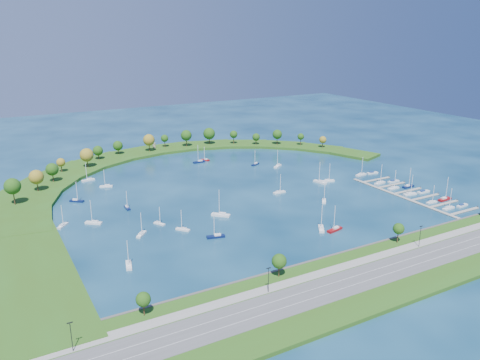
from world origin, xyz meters
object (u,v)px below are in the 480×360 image
moored_boat_11 (320,182)px  docked_boat_0 (448,208)px  moored_boat_15 (63,225)px  moored_boat_18 (328,180)px  moored_boat_13 (141,234)px  docked_boat_3 (445,199)px  moored_boat_12 (129,264)px  moored_boat_19 (127,207)px  docked_boat_1 (462,205)px  docked_boat_11 (372,173)px  moored_boat_3 (321,228)px  moored_boat_16 (324,200)px  docked_boat_7 (408,186)px  moored_boat_17 (205,159)px  docked_boat_9 (393,181)px  docked_boat_2 (432,202)px  moored_boat_4 (159,223)px  moored_boat_14 (335,229)px  docked_boat_4 (410,194)px  moored_boat_9 (199,161)px  docked_boat_10 (361,174)px  dock_system (411,195)px  moored_boat_2 (183,229)px  moored_boat_7 (255,164)px  moored_boat_21 (88,180)px  moored_boat_1 (221,214)px  docked_boat_6 (393,188)px  moored_boat_5 (94,222)px  harbor_tower (154,145)px  moored_boat_10 (278,166)px  moored_boat_8 (279,192)px  moored_boat_6 (216,236)px  docked_boat_5 (423,192)px  moored_boat_0 (106,186)px

moored_boat_11 → docked_boat_0: 79.17m
moored_boat_15 → moored_boat_18: size_ratio=0.91×
moored_boat_18 → docked_boat_0: size_ratio=1.02×
moored_boat_13 → docked_boat_3: bearing=-61.3°
moored_boat_12 → moored_boat_19: (19.14, 67.04, -0.04)m
docked_boat_1 → docked_boat_11: docked_boat_11 is taller
moored_boat_15 → docked_boat_1: moored_boat_15 is taller
moored_boat_3 → moored_boat_16: bearing=-6.4°
docked_boat_0 → docked_boat_7: bearing=72.0°
moored_boat_17 → docked_boat_9: size_ratio=1.26×
moored_boat_11 → docked_boat_2: 69.02m
moored_boat_4 → moored_boat_13: bearing=-83.6°
moored_boat_14 → docked_boat_4: 76.82m
moored_boat_14 → moored_boat_9: bearing=-99.7°
docked_boat_0 → docked_boat_10: (2.39, 71.90, 0.02)m
moored_boat_15 → docked_boat_9: size_ratio=1.33×
dock_system → docked_boat_0: bearing=-89.5°
moored_boat_3 → docked_boat_9: bearing=-32.5°
docked_boat_4 → docked_boat_11: 45.88m
moored_boat_12 → docked_boat_0: (173.93, -20.50, -0.00)m
dock_system → moored_boat_4: size_ratio=8.65×
moored_boat_2 → moored_boat_7: 126.46m
moored_boat_21 → docked_boat_11: moored_boat_21 is taller
moored_boat_1 → docked_boat_6: (114.44, -11.85, -0.09)m
moored_boat_1 → moored_boat_5: bearing=24.6°
moored_boat_7 → harbor_tower: bearing=-84.5°
moored_boat_19 → docked_boat_9: 169.41m
moored_boat_5 → moored_boat_10: 147.61m
moored_boat_8 → docked_boat_4: size_ratio=0.94×
docked_boat_7 → docked_boat_0: bearing=-108.8°
moored_boat_6 → docked_boat_2: (129.11, -17.42, -0.07)m
docked_boat_9 → docked_boat_11: size_ratio=1.00×
docked_boat_2 → moored_boat_2: bearing=168.5°
docked_boat_6 → docked_boat_11: 33.50m
moored_boat_8 → docked_boat_0: (66.53, -68.30, 0.00)m
moored_boat_10 → docked_boat_7: size_ratio=1.02×
docked_boat_3 → moored_boat_16: bearing=149.4°
docked_boat_5 → docked_boat_11: docked_boat_5 is taller
docked_boat_0 → moored_boat_0: bearing=137.2°
moored_boat_11 → moored_boat_6: bearing=102.0°
moored_boat_1 → moored_boat_19: size_ratio=1.39×
moored_boat_7 → moored_boat_13: bearing=8.8°
moored_boat_3 → moored_boat_17: moored_boat_3 is taller
moored_boat_10 → docked_boat_10: 59.05m
docked_boat_3 → docked_boat_5: docked_boat_3 is taller
moored_boat_14 → docked_boat_2: size_ratio=1.28×
docked_boat_5 → moored_boat_10: bearing=116.7°
moored_boat_14 → docked_boat_10: bearing=-151.8°
moored_boat_16 → docked_boat_7: docked_boat_7 is taller
moored_boat_5 → moored_boat_18: 150.19m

